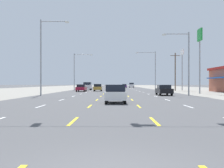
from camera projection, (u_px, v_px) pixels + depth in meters
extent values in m
plane|color=#4C4C4F|center=(115.00, 90.00, 70.46)|extent=(572.00, 572.00, 0.00)
cube|color=gray|center=(22.00, 90.00, 70.73)|extent=(28.00, 440.00, 0.01)
cube|color=gray|center=(208.00, 90.00, 70.19)|extent=(28.00, 440.00, 0.01)
cube|color=white|center=(41.00, 106.00, 19.02)|extent=(0.14, 2.60, 0.01)
cube|color=white|center=(62.00, 100.00, 26.52)|extent=(0.14, 2.60, 0.01)
cube|color=white|center=(74.00, 96.00, 34.02)|extent=(0.14, 2.60, 0.01)
cube|color=white|center=(81.00, 94.00, 41.52)|extent=(0.14, 2.60, 0.01)
cube|color=white|center=(86.00, 92.00, 49.02)|extent=(0.14, 2.60, 0.01)
cube|color=white|center=(90.00, 91.00, 56.52)|extent=(0.14, 2.60, 0.01)
cube|color=white|center=(93.00, 90.00, 64.02)|extent=(0.14, 2.60, 0.01)
cube|color=white|center=(95.00, 90.00, 71.52)|extent=(0.14, 2.60, 0.01)
cube|color=white|center=(97.00, 89.00, 79.02)|extent=(0.14, 2.60, 0.01)
cube|color=white|center=(99.00, 89.00, 86.52)|extent=(0.14, 2.60, 0.01)
cube|color=white|center=(100.00, 88.00, 94.02)|extent=(0.14, 2.60, 0.01)
cube|color=white|center=(101.00, 88.00, 101.52)|extent=(0.14, 2.60, 0.01)
cube|color=white|center=(102.00, 88.00, 109.01)|extent=(0.14, 2.60, 0.01)
cube|color=white|center=(103.00, 87.00, 116.51)|extent=(0.14, 2.60, 0.01)
cube|color=white|center=(104.00, 87.00, 124.01)|extent=(0.14, 2.60, 0.01)
cube|color=white|center=(104.00, 87.00, 131.51)|extent=(0.14, 2.60, 0.01)
cube|color=white|center=(105.00, 87.00, 139.01)|extent=(0.14, 2.60, 0.01)
cube|color=white|center=(105.00, 87.00, 146.51)|extent=(0.14, 2.60, 0.01)
cube|color=white|center=(106.00, 86.00, 154.01)|extent=(0.14, 2.60, 0.01)
cube|color=white|center=(106.00, 86.00, 161.51)|extent=(0.14, 2.60, 0.01)
cube|color=white|center=(107.00, 86.00, 169.01)|extent=(0.14, 2.60, 0.01)
cube|color=white|center=(107.00, 86.00, 176.51)|extent=(0.14, 2.60, 0.01)
cube|color=white|center=(107.00, 86.00, 184.01)|extent=(0.14, 2.60, 0.01)
cube|color=white|center=(108.00, 86.00, 191.51)|extent=(0.14, 2.60, 0.01)
cube|color=white|center=(108.00, 86.00, 199.01)|extent=(0.14, 2.60, 0.01)
cube|color=white|center=(108.00, 86.00, 206.51)|extent=(0.14, 2.60, 0.01)
cube|color=white|center=(108.00, 86.00, 214.01)|extent=(0.14, 2.60, 0.01)
cube|color=white|center=(109.00, 86.00, 221.51)|extent=(0.14, 2.60, 0.01)
cube|color=yellow|center=(73.00, 121.00, 11.48)|extent=(0.14, 2.60, 0.01)
cube|color=yellow|center=(90.00, 106.00, 18.98)|extent=(0.14, 2.60, 0.01)
cube|color=yellow|center=(97.00, 100.00, 26.48)|extent=(0.14, 2.60, 0.01)
cube|color=yellow|center=(101.00, 96.00, 33.98)|extent=(0.14, 2.60, 0.01)
cube|color=yellow|center=(103.00, 94.00, 41.48)|extent=(0.14, 2.60, 0.01)
cube|color=yellow|center=(105.00, 92.00, 48.98)|extent=(0.14, 2.60, 0.01)
cube|color=yellow|center=(106.00, 91.00, 56.48)|extent=(0.14, 2.60, 0.01)
cube|color=yellow|center=(107.00, 90.00, 63.98)|extent=(0.14, 2.60, 0.01)
cube|color=yellow|center=(108.00, 90.00, 71.48)|extent=(0.14, 2.60, 0.01)
cube|color=yellow|center=(109.00, 89.00, 78.98)|extent=(0.14, 2.60, 0.01)
cube|color=yellow|center=(109.00, 89.00, 86.48)|extent=(0.14, 2.60, 0.01)
cube|color=yellow|center=(110.00, 88.00, 93.98)|extent=(0.14, 2.60, 0.01)
cube|color=yellow|center=(110.00, 88.00, 101.48)|extent=(0.14, 2.60, 0.01)
cube|color=yellow|center=(111.00, 88.00, 108.98)|extent=(0.14, 2.60, 0.01)
cube|color=yellow|center=(111.00, 87.00, 116.48)|extent=(0.14, 2.60, 0.01)
cube|color=yellow|center=(111.00, 87.00, 123.98)|extent=(0.14, 2.60, 0.01)
cube|color=yellow|center=(111.00, 87.00, 131.48)|extent=(0.14, 2.60, 0.01)
cube|color=yellow|center=(111.00, 87.00, 138.97)|extent=(0.14, 2.60, 0.01)
cube|color=yellow|center=(112.00, 87.00, 146.47)|extent=(0.14, 2.60, 0.01)
cube|color=yellow|center=(112.00, 86.00, 153.97)|extent=(0.14, 2.60, 0.01)
cube|color=yellow|center=(112.00, 86.00, 161.47)|extent=(0.14, 2.60, 0.01)
cube|color=yellow|center=(112.00, 86.00, 168.97)|extent=(0.14, 2.60, 0.01)
cube|color=yellow|center=(112.00, 86.00, 176.47)|extent=(0.14, 2.60, 0.01)
cube|color=yellow|center=(112.00, 86.00, 183.97)|extent=(0.14, 2.60, 0.01)
cube|color=yellow|center=(112.00, 86.00, 191.47)|extent=(0.14, 2.60, 0.01)
cube|color=yellow|center=(113.00, 86.00, 198.97)|extent=(0.14, 2.60, 0.01)
cube|color=yellow|center=(113.00, 86.00, 206.47)|extent=(0.14, 2.60, 0.01)
cube|color=yellow|center=(113.00, 86.00, 213.97)|extent=(0.14, 2.60, 0.01)
cube|color=yellow|center=(113.00, 86.00, 221.47)|extent=(0.14, 2.60, 0.01)
cube|color=yellow|center=(154.00, 121.00, 11.44)|extent=(0.14, 2.60, 0.01)
cube|color=yellow|center=(139.00, 106.00, 18.94)|extent=(0.14, 2.60, 0.01)
cube|color=yellow|center=(132.00, 100.00, 26.44)|extent=(0.14, 2.60, 0.01)
cube|color=yellow|center=(128.00, 96.00, 33.94)|extent=(0.14, 2.60, 0.01)
cube|color=yellow|center=(126.00, 94.00, 41.44)|extent=(0.14, 2.60, 0.01)
cube|color=yellow|center=(124.00, 92.00, 48.94)|extent=(0.14, 2.60, 0.01)
cube|color=yellow|center=(123.00, 91.00, 56.44)|extent=(0.14, 2.60, 0.01)
cube|color=yellow|center=(122.00, 90.00, 63.94)|extent=(0.14, 2.60, 0.01)
cube|color=yellow|center=(121.00, 90.00, 71.44)|extent=(0.14, 2.60, 0.01)
cube|color=yellow|center=(121.00, 89.00, 78.94)|extent=(0.14, 2.60, 0.01)
cube|color=yellow|center=(120.00, 89.00, 86.44)|extent=(0.14, 2.60, 0.01)
cube|color=yellow|center=(120.00, 88.00, 93.94)|extent=(0.14, 2.60, 0.01)
cube|color=yellow|center=(119.00, 88.00, 101.44)|extent=(0.14, 2.60, 0.01)
cube|color=yellow|center=(119.00, 88.00, 108.94)|extent=(0.14, 2.60, 0.01)
cube|color=yellow|center=(119.00, 87.00, 116.44)|extent=(0.14, 2.60, 0.01)
cube|color=yellow|center=(119.00, 87.00, 123.94)|extent=(0.14, 2.60, 0.01)
cube|color=yellow|center=(118.00, 87.00, 131.44)|extent=(0.14, 2.60, 0.01)
cube|color=yellow|center=(118.00, 87.00, 138.94)|extent=(0.14, 2.60, 0.01)
cube|color=yellow|center=(118.00, 87.00, 146.44)|extent=(0.14, 2.60, 0.01)
cube|color=yellow|center=(118.00, 86.00, 153.94)|extent=(0.14, 2.60, 0.01)
cube|color=yellow|center=(118.00, 86.00, 161.43)|extent=(0.14, 2.60, 0.01)
cube|color=yellow|center=(118.00, 86.00, 168.93)|extent=(0.14, 2.60, 0.01)
cube|color=yellow|center=(117.00, 86.00, 176.43)|extent=(0.14, 2.60, 0.01)
cube|color=yellow|center=(117.00, 86.00, 183.93)|extent=(0.14, 2.60, 0.01)
cube|color=yellow|center=(117.00, 86.00, 191.43)|extent=(0.14, 2.60, 0.01)
cube|color=yellow|center=(117.00, 86.00, 198.93)|extent=(0.14, 2.60, 0.01)
cube|color=yellow|center=(117.00, 86.00, 206.43)|extent=(0.14, 2.60, 0.01)
cube|color=yellow|center=(117.00, 86.00, 213.93)|extent=(0.14, 2.60, 0.01)
cube|color=yellow|center=(117.00, 86.00, 221.43)|extent=(0.14, 2.60, 0.01)
cube|color=white|center=(188.00, 106.00, 18.91)|extent=(0.14, 2.60, 0.01)
cube|color=white|center=(167.00, 100.00, 26.40)|extent=(0.14, 2.60, 0.01)
cube|color=white|center=(156.00, 96.00, 33.90)|extent=(0.14, 2.60, 0.01)
cube|color=white|center=(148.00, 94.00, 41.40)|extent=(0.14, 2.60, 0.01)
cube|color=white|center=(143.00, 92.00, 48.90)|extent=(0.14, 2.60, 0.01)
cube|color=white|center=(139.00, 91.00, 56.40)|extent=(0.14, 2.60, 0.01)
cube|color=white|center=(137.00, 90.00, 63.90)|extent=(0.14, 2.60, 0.01)
cube|color=white|center=(134.00, 90.00, 71.40)|extent=(0.14, 2.60, 0.01)
cube|color=white|center=(132.00, 89.00, 78.90)|extent=(0.14, 2.60, 0.01)
cube|color=white|center=(131.00, 89.00, 86.40)|extent=(0.14, 2.60, 0.01)
cube|color=white|center=(130.00, 88.00, 93.90)|extent=(0.14, 2.60, 0.01)
cube|color=white|center=(129.00, 88.00, 101.40)|extent=(0.14, 2.60, 0.01)
cube|color=white|center=(128.00, 88.00, 108.90)|extent=(0.14, 2.60, 0.01)
cube|color=white|center=(127.00, 87.00, 116.40)|extent=(0.14, 2.60, 0.01)
cube|color=white|center=(126.00, 87.00, 123.90)|extent=(0.14, 2.60, 0.01)
cube|color=white|center=(125.00, 87.00, 131.40)|extent=(0.14, 2.60, 0.01)
cube|color=white|center=(125.00, 87.00, 138.90)|extent=(0.14, 2.60, 0.01)
cube|color=white|center=(124.00, 87.00, 146.40)|extent=(0.14, 2.60, 0.01)
cube|color=white|center=(124.00, 86.00, 153.90)|extent=(0.14, 2.60, 0.01)
cube|color=white|center=(123.00, 86.00, 161.40)|extent=(0.14, 2.60, 0.01)
cube|color=white|center=(123.00, 86.00, 168.90)|extent=(0.14, 2.60, 0.01)
cube|color=white|center=(123.00, 86.00, 176.40)|extent=(0.14, 2.60, 0.01)
cube|color=white|center=(122.00, 86.00, 183.90)|extent=(0.14, 2.60, 0.01)
cube|color=white|center=(122.00, 86.00, 191.39)|extent=(0.14, 2.60, 0.01)
cube|color=white|center=(122.00, 86.00, 198.89)|extent=(0.14, 2.60, 0.01)
cube|color=white|center=(122.00, 86.00, 206.39)|extent=(0.14, 2.60, 0.01)
cube|color=white|center=(121.00, 86.00, 213.89)|extent=(0.14, 2.60, 0.01)
cube|color=white|center=(121.00, 86.00, 221.39)|extent=(0.14, 2.60, 0.01)
cube|color=white|center=(115.00, 95.00, 22.43)|extent=(1.72, 3.90, 0.66)
cube|color=black|center=(115.00, 88.00, 22.18)|extent=(1.58, 1.90, 0.58)
cylinder|color=black|center=(107.00, 98.00, 23.84)|extent=(0.20, 0.60, 0.60)
cylinder|color=black|center=(124.00, 98.00, 23.82)|extent=(0.20, 0.60, 0.60)
cylinder|color=black|center=(106.00, 100.00, 21.04)|extent=(0.20, 0.60, 0.60)
cylinder|color=black|center=(125.00, 100.00, 21.02)|extent=(0.20, 0.60, 0.60)
cube|color=black|center=(164.00, 91.00, 37.04)|extent=(1.80, 4.50, 0.62)
cube|color=black|center=(164.00, 87.00, 36.94)|extent=(1.62, 2.10, 0.52)
cylinder|color=black|center=(157.00, 93.00, 38.60)|extent=(0.22, 0.64, 0.64)
cylinder|color=black|center=(167.00, 93.00, 38.58)|extent=(0.22, 0.64, 0.64)
cylinder|color=black|center=(160.00, 93.00, 35.50)|extent=(0.22, 0.64, 0.64)
cylinder|color=black|center=(172.00, 93.00, 35.48)|extent=(0.22, 0.64, 0.64)
cube|color=maroon|center=(81.00, 88.00, 54.15)|extent=(1.80, 4.50, 0.62)
cube|color=black|center=(81.00, 86.00, 54.05)|extent=(1.62, 2.10, 0.52)
cylinder|color=black|center=(79.00, 90.00, 55.71)|extent=(0.22, 0.64, 0.64)
cylinder|color=black|center=(86.00, 90.00, 55.69)|extent=(0.22, 0.64, 0.64)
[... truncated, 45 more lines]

